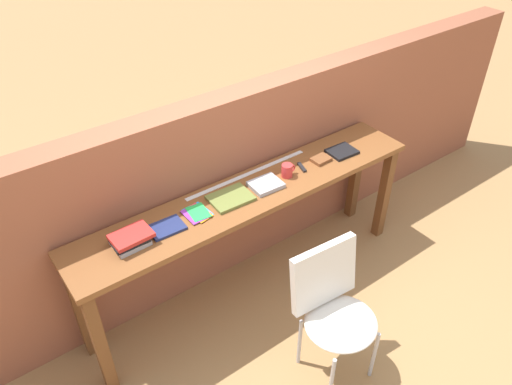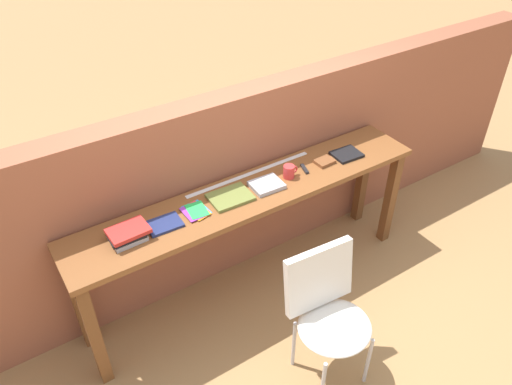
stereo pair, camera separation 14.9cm
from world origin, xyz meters
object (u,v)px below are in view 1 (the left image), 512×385
Objects in this scene: mug at (287,170)px; leather_journal_brown at (321,159)px; book_repair_rightmost at (342,151)px; chair_white_moulded at (334,307)px; book_stack_leftmost at (130,239)px; book_open_centre at (231,198)px; multitool_folded at (302,167)px; pamphlet_pile_colourful at (197,213)px; magazine_cycling at (167,228)px.

mug reaches higher than leather_journal_brown.
chair_white_moulded is at bearing -131.42° from book_repair_rightmost.
book_stack_leftmost is 1.45m from leather_journal_brown.
multitool_folded is at bearing 2.00° from book_open_centre.
pamphlet_pile_colourful reaches higher than chair_white_moulded.
multitool_folded is 0.55× the size of book_repair_rightmost.
book_open_centre is (0.69, 0.01, -0.03)m from book_stack_leftmost.
chair_white_moulded is 1.24m from book_stack_leftmost.
book_open_centre is 0.76m from leather_journal_brown.
book_open_centre is at bearing -0.57° from pamphlet_pile_colourful.
mug reaches higher than book_repair_rightmost.
book_stack_leftmost reaches higher than book_repair_rightmost.
book_open_centre reaches higher than pamphlet_pile_colourful.
mug is 0.85× the size of leather_journal_brown.
chair_white_moulded is 0.95m from mug.
book_repair_rightmost is at bearing -5.52° from leather_journal_brown.
book_open_centre reaches higher than magazine_cycling.
magazine_cycling is (-0.62, 0.82, 0.36)m from chair_white_moulded.
book_stack_leftmost is 0.44m from pamphlet_pile_colourful.
book_repair_rightmost is at bearing 45.40° from chair_white_moulded.
magazine_cycling is (0.23, -0.00, -0.03)m from book_stack_leftmost.
leather_journal_brown reaches higher than pamphlet_pile_colourful.
book_stack_leftmost is 2.13× the size of mug.
book_open_centre is (-0.16, 0.83, 0.36)m from chair_white_moulded.
chair_white_moulded is 4.46× the size of book_repair_rightmost.
leather_journal_brown is (0.31, 0.00, -0.03)m from mug.
magazine_cycling is 0.46m from book_open_centre.
mug reaches higher than multitool_folded.
book_stack_leftmost is 1.14m from mug.
mug is at bearing 2.04° from magazine_cycling.
magazine_cycling is 1.58× the size of leather_journal_brown.
leather_journal_brown reaches higher than book_open_centre.
pamphlet_pile_colourful is at bearing 176.76° from leather_journal_brown.
book_repair_rightmost is (1.64, -0.02, -0.03)m from book_stack_leftmost.
multitool_folded is at bearing -0.33° from pamphlet_pile_colourful.
leather_journal_brown is 0.19m from book_repair_rightmost.
book_repair_rightmost is at bearing -0.58° from book_stack_leftmost.
pamphlet_pile_colourful is 1.01m from leather_journal_brown.
chair_white_moulded is 8.10× the size of mug.
magazine_cycling reaches higher than pamphlet_pile_colourful.
book_repair_rightmost reaches higher than chair_white_moulded.
chair_white_moulded is 3.34× the size of book_open_centre.
mug reaches higher than pamphlet_pile_colourful.
book_stack_leftmost is 0.69m from book_open_centre.
book_stack_leftmost is 1.17× the size of book_repair_rightmost.
pamphlet_pile_colourful is 1.80× the size of multitool_folded.
mug is 1.00× the size of multitool_folded.
book_open_centre is 2.05× the size of leather_journal_brown.
book_open_centre is at bearing 179.77° from multitool_folded.
book_open_centre is at bearing 176.68° from leather_journal_brown.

